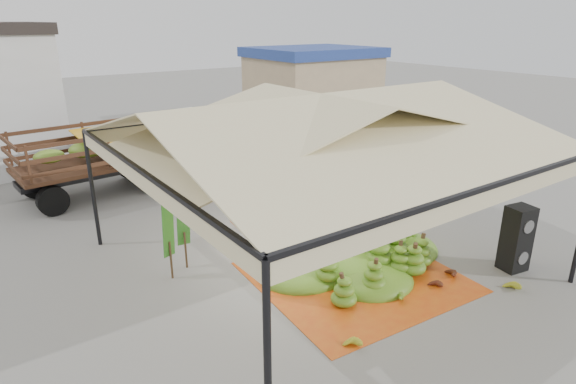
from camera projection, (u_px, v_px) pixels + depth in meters
ground at (317, 262)px, 11.57m from camera, size 90.00×90.00×0.00m
canopy_tent at (320, 126)px, 10.46m from camera, size 8.10×8.10×4.00m
building_tan at (313, 86)px, 26.29m from camera, size 6.30×5.30×4.10m
tarp_left at (355, 277)px, 10.88m from camera, size 4.56×4.38×0.01m
tarp_right at (317, 234)px, 13.07m from camera, size 4.13×4.28×0.01m
banana_heap at (357, 241)px, 11.42m from camera, size 5.09×4.24×1.06m
hand_yellow_a at (512, 286)px, 10.29m from camera, size 0.55×0.47×0.23m
hand_yellow_b at (352, 344)px, 8.47m from camera, size 0.60×0.58×0.21m
hand_red_a at (448, 272)px, 10.87m from camera, size 0.61×0.57×0.22m
hand_red_b at (435, 284)px, 10.38m from camera, size 0.50×0.44×0.20m
hand_green at (395, 295)px, 9.96m from camera, size 0.61×0.56×0.23m
hanging_bunches at (293, 163)px, 10.19m from camera, size 4.74×0.24×0.20m
speaker_stack at (517, 238)px, 10.99m from camera, size 0.63×0.58×1.55m
banana_leaves at (181, 270)px, 11.20m from camera, size 0.96×1.36×3.70m
vendor at (262, 164)px, 16.10m from camera, size 0.75×0.56×1.87m
truck_left at (130, 147)px, 16.35m from camera, size 6.84×2.86×2.29m
truck_right at (278, 127)px, 19.18m from camera, size 6.89×2.68×2.33m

